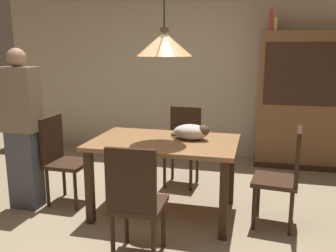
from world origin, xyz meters
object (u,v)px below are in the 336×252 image
(chair_right_side, at_px, (285,173))
(book_red_tall, at_px, (271,21))
(chair_left_side, at_px, (61,156))
(dining_table, at_px, (164,150))
(chair_far_back, at_px, (183,142))
(person_standing, at_px, (22,130))
(book_yellow_short, at_px, (275,24))
(pendant_lamp, at_px, (164,44))
(cat_sleeping, at_px, (192,132))
(chair_near_front, at_px, (135,199))
(hutch_bookcase, at_px, (299,103))

(chair_right_side, xyz_separation_m, book_red_tall, (-0.15, 1.94, 1.48))
(chair_left_side, bearing_deg, dining_table, -0.07)
(chair_far_back, xyz_separation_m, person_standing, (-1.43, -1.08, 0.31))
(book_yellow_short, bearing_deg, pendant_lamp, -118.03)
(chair_far_back, height_order, cat_sleeping, chair_far_back)
(chair_near_front, height_order, book_red_tall, book_red_tall)
(chair_near_front, bearing_deg, book_yellow_short, 69.93)
(book_yellow_short, bearing_deg, dining_table, -118.03)
(chair_far_back, height_order, chair_right_side, same)
(chair_near_front, xyz_separation_m, pendant_lamp, (-0.00, 0.88, 1.15))
(chair_left_side, height_order, book_red_tall, book_red_tall)
(chair_near_front, xyz_separation_m, book_yellow_short, (1.03, 2.81, 1.43))
(person_standing, bearing_deg, pendant_lamp, 7.95)
(chair_left_side, relative_size, person_standing, 0.57)
(cat_sleeping, distance_m, pendant_lamp, 0.88)
(chair_far_back, height_order, chair_left_side, same)
(cat_sleeping, xyz_separation_m, hutch_bookcase, (1.15, 1.84, 0.06))
(dining_table, height_order, chair_near_front, chair_near_front)
(chair_right_side, bearing_deg, book_red_tall, 94.55)
(cat_sleeping, relative_size, person_standing, 0.24)
(pendant_lamp, relative_size, hutch_bookcase, 0.70)
(chair_right_side, bearing_deg, hutch_bookcase, 81.93)
(pendant_lamp, bearing_deg, person_standing, -172.05)
(cat_sleeping, bearing_deg, book_yellow_short, 67.12)
(dining_table, height_order, person_standing, person_standing)
(chair_far_back, bearing_deg, chair_near_front, -90.09)
(chair_right_side, height_order, book_yellow_short, book_yellow_short)
(book_red_tall, height_order, person_standing, book_red_tall)
(dining_table, relative_size, chair_right_side, 1.51)
(chair_far_back, height_order, book_yellow_short, book_yellow_short)
(book_red_tall, bearing_deg, hutch_bookcase, -0.20)
(chair_near_front, height_order, book_yellow_short, book_yellow_short)
(hutch_bookcase, xyz_separation_m, person_standing, (-2.83, -2.13, -0.07))
(dining_table, relative_size, hutch_bookcase, 0.76)
(pendant_lamp, xyz_separation_m, hutch_bookcase, (1.40, 1.93, -0.77))
(chair_near_front, bearing_deg, cat_sleeping, 75.53)
(chair_far_back, height_order, chair_near_front, same)
(hutch_bookcase, bearing_deg, book_red_tall, 179.80)
(dining_table, bearing_deg, chair_near_front, -89.86)
(chair_near_front, distance_m, cat_sleeping, 1.05)
(dining_table, relative_size, chair_left_side, 1.51)
(chair_right_side, xyz_separation_m, person_standing, (-2.55, -0.19, 0.31))
(cat_sleeping, bearing_deg, chair_left_side, -176.24)
(chair_near_front, bearing_deg, chair_left_side, 142.11)
(chair_left_side, bearing_deg, book_yellow_short, 41.85)
(hutch_bookcase, height_order, person_standing, hutch_bookcase)
(chair_right_side, distance_m, pendant_lamp, 1.61)
(chair_far_back, bearing_deg, book_yellow_short, 45.87)
(chair_near_front, distance_m, chair_left_side, 1.43)
(book_yellow_short, bearing_deg, book_red_tall, 180.00)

